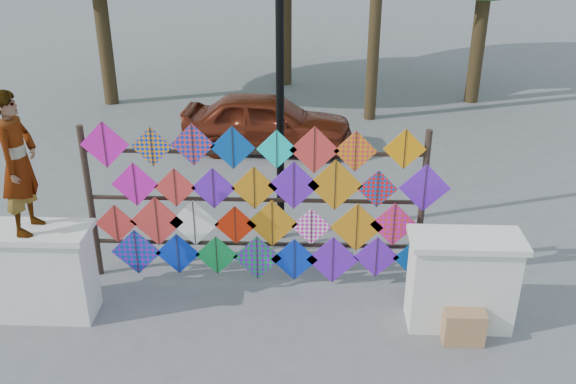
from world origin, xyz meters
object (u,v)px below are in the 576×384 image
object	(u,v)px
lamppost	(280,74)
sedan	(267,122)
kite_rack	(261,206)
vendor_woman	(18,163)

from	to	relation	value
lamppost	sedan	bearing A→B (deg)	97.03
kite_rack	lamppost	xyz separation A→B (m)	(0.21, 1.27, 1.50)
vendor_woman	sedan	world-z (taller)	vendor_woman
kite_rack	lamppost	bearing A→B (deg)	80.69
lamppost	vendor_woman	bearing A→B (deg)	-143.90
sedan	vendor_woman	bearing A→B (deg)	161.51
kite_rack	vendor_woman	bearing A→B (deg)	-161.77
kite_rack	lamppost	world-z (taller)	lamppost
vendor_woman	lamppost	xyz separation A→B (m)	(3.02, 2.20, 0.51)
sedan	lamppost	distance (m)	4.41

